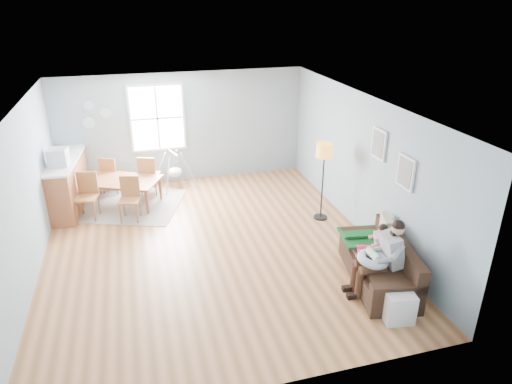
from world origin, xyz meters
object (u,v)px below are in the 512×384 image
object	(u,v)px
chair_sw	(87,192)
chair_ne	(148,173)
sofa	(381,267)
toddler	(376,241)
counter	(67,184)
storage_cube	(398,306)
monitor	(58,157)
chair_se	(130,196)
dining_table	(121,193)
father	(382,255)
floor_lamp	(324,157)
baby_swing	(175,171)
chair_nw	(110,173)

from	to	relation	value
chair_sw	chair_ne	size ratio (longest dim) A/B	1.03
sofa	chair_ne	world-z (taller)	chair_ne
toddler	counter	distance (m)	6.65
storage_cube	monitor	world-z (taller)	monitor
chair_ne	chair_se	bearing A→B (deg)	-110.98
sofa	dining_table	bearing A→B (deg)	134.25
father	dining_table	bearing A→B (deg)	131.42
floor_lamp	counter	world-z (taller)	floor_lamp
chair_se	dining_table	bearing A→B (deg)	104.89
toddler	chair_ne	world-z (taller)	toddler
floor_lamp	dining_table	xyz separation A→B (m)	(-4.06, 1.81, -1.07)
storage_cube	counter	distance (m)	7.25
storage_cube	baby_swing	size ratio (longest dim) A/B	0.43
chair_sw	monitor	size ratio (longest dim) A/B	2.32
counter	sofa	bearing A→B (deg)	-39.98
toddler	storage_cube	size ratio (longest dim) A/B	1.67
storage_cube	chair_se	xyz separation A→B (m)	(-3.64, 4.40, 0.29)
chair_se	monitor	bearing A→B (deg)	158.97
sofa	chair_ne	xyz separation A→B (m)	(-3.46, 4.64, 0.27)
father	dining_table	size ratio (longest dim) A/B	0.73
toddler	chair_ne	distance (m)	5.62
dining_table	counter	bearing A→B (deg)	-162.30
sofa	chair_ne	distance (m)	5.79
toddler	chair_ne	size ratio (longest dim) A/B	0.82
chair_ne	chair_sw	bearing A→B (deg)	-147.01
floor_lamp	chair_se	distance (m)	4.09
chair_sw	chair_se	distance (m)	0.92
chair_ne	dining_table	bearing A→B (deg)	-146.66
dining_table	baby_swing	distance (m)	1.49
father	storage_cube	distance (m)	0.82
sofa	dining_table	size ratio (longest dim) A/B	1.19
counter	father	bearing A→B (deg)	-42.48
sofa	chair_se	distance (m)	5.23
chair_nw	monitor	distance (m)	1.58
storage_cube	chair_se	bearing A→B (deg)	129.58
sofa	toddler	world-z (taller)	toddler
counter	monitor	world-z (taller)	monitor
toddler	monitor	bearing A→B (deg)	143.89
chair_se	chair_sw	bearing A→B (deg)	159.14
floor_lamp	chair_ne	size ratio (longest dim) A/B	1.74
toddler	dining_table	world-z (taller)	toddler
chair_nw	counter	xyz separation A→B (m)	(-0.89, -0.60, 0.07)
father	storage_cube	size ratio (longest dim) A/B	2.67
monitor	chair_ne	bearing A→B (deg)	20.54
chair_nw	monitor	xyz separation A→B (m)	(-0.91, -0.99, 0.81)
sofa	storage_cube	xyz separation A→B (m)	(-0.27, -0.94, -0.04)
chair_nw	monitor	bearing A→B (deg)	-132.68
floor_lamp	sofa	bearing A→B (deg)	-88.91
toddler	chair_sw	world-z (taller)	chair_sw
storage_cube	monitor	size ratio (longest dim) A/B	1.11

